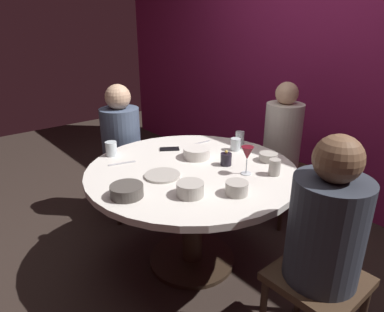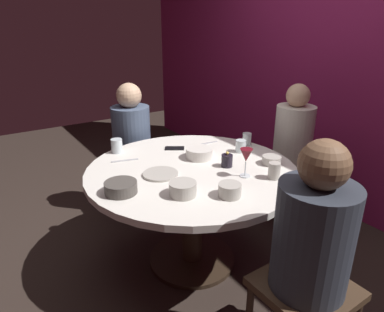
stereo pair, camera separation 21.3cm
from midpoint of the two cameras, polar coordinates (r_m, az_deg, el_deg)
ground_plane at (r=2.53m, az=2.52°, el=-17.16°), size 8.00×8.00×0.00m
back_wall at (r=3.17m, az=26.70°, el=14.20°), size 6.00×0.10×2.60m
dining_table at (r=2.22m, az=2.75°, el=-5.50°), size 1.34×1.34×0.72m
seated_diner_left at (r=2.90m, az=-8.11°, el=3.72°), size 0.40×0.40×1.13m
seated_diner_back at (r=2.81m, az=18.74°, el=2.36°), size 0.40×0.40×1.17m
seated_diner_right at (r=1.61m, az=23.39°, el=-12.69°), size 0.40×0.40×1.17m
candle_holder at (r=2.19m, az=8.70°, el=-0.81°), size 0.07×0.07×0.10m
wine_glass at (r=2.03m, az=12.08°, el=-0.13°), size 0.08×0.08×0.18m
dinner_plate at (r=2.05m, az=-2.38°, el=-3.10°), size 0.22×0.22×0.01m
cell_phone at (r=2.48m, az=-0.49°, el=1.27°), size 0.14×0.16×0.01m
bowl_serving_large at (r=1.85m, az=-8.71°, el=-5.34°), size 0.18×0.18×0.06m
bowl_salad_center at (r=1.82m, az=9.74°, el=-5.77°), size 0.12×0.12×0.07m
bowl_small_white at (r=2.30m, az=3.90°, el=0.44°), size 0.18×0.18×0.07m
bowl_sauce_side at (r=1.81m, az=1.81°, el=-5.62°), size 0.15×0.15×0.07m
bowl_rice_portion at (r=2.29m, az=15.87°, el=-0.71°), size 0.12×0.12×0.05m
cup_near_candle at (r=2.08m, az=16.57°, el=-2.45°), size 0.07×0.07×0.10m
cup_by_left_diner at (r=2.45m, az=10.68°, el=1.63°), size 0.07×0.07×0.09m
cup_by_right_diner at (r=2.59m, az=11.57°, el=2.72°), size 0.07×0.07×0.09m
cup_center_front at (r=2.43m, az=-10.14°, el=1.65°), size 0.08×0.08×0.10m
fork_near_plate at (r=2.29m, az=-8.66°, el=-0.81°), size 0.07×0.18×0.01m
knife_near_plate at (r=2.60m, az=4.93°, el=2.12°), size 0.03×0.18×0.01m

